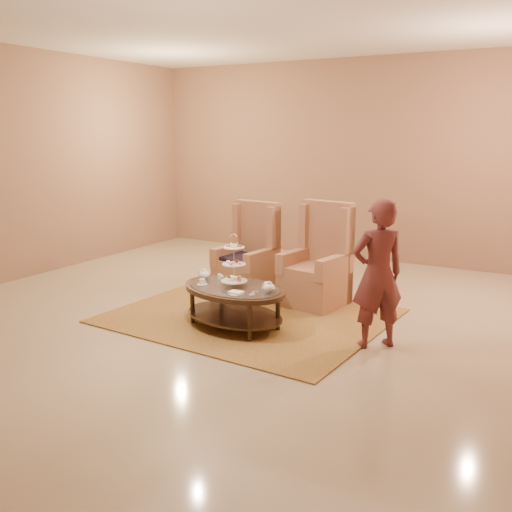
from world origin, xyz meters
The scene contains 9 objects.
ground centered at (0.00, 0.00, 0.00)m, with size 8.00×8.00×0.00m, color tan.
ceiling centered at (0.00, 0.00, 0.00)m, with size 8.00×8.00×0.02m, color beige.
wall_back centered at (0.00, 4.00, 1.75)m, with size 8.00×0.04×3.50m, color #8D654D.
wall_left centered at (-4.00, 0.00, 1.75)m, with size 0.04×8.00×3.50m, color #8D654D.
rug centered at (0.04, 0.13, 0.01)m, with size 3.35×2.85×0.02m.
tea_table centered at (0.09, -0.31, 0.41)m, with size 1.50×1.19×1.12m.
armchair_left centered at (-0.48, 1.01, 0.44)m, with size 0.78×0.80×1.30m.
armchair_right centered at (0.57, 1.03, 0.46)m, with size 0.84×0.86×1.36m.
person centered at (1.71, -0.08, 0.79)m, with size 0.68×0.68×1.59m.
Camera 1 is at (3.44, -5.73, 2.26)m, focal length 40.00 mm.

